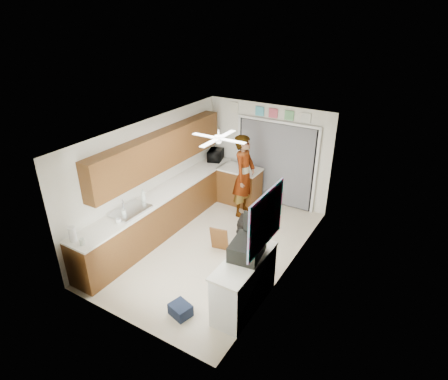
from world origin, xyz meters
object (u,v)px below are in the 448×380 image
at_px(suitcase, 247,248).
at_px(dog, 243,224).
at_px(paper_towel_roll, 72,234).
at_px(man, 244,176).
at_px(soap_bottle, 143,195).
at_px(cardboard_box, 229,288).
at_px(cup, 118,221).
at_px(navy_crate, 181,310).
at_px(microwave, 216,155).

xyz_separation_m(suitcase, dog, (-1.06, 1.87, -0.86)).
relative_size(paper_towel_roll, man, 0.14).
height_order(soap_bottle, man, man).
relative_size(suitcase, man, 0.31).
height_order(paper_towel_roll, suitcase, paper_towel_roll).
height_order(cardboard_box, dog, dog).
distance_m(cup, man, 3.15).
bearing_deg(man, navy_crate, -173.80).
height_order(soap_bottle, paper_towel_roll, paper_towel_roll).
xyz_separation_m(paper_towel_roll, suitcase, (2.74, 1.16, -0.00)).
height_order(paper_towel_roll, man, man).
relative_size(microwave, dog, 0.92).
height_order(microwave, paper_towel_roll, same).
relative_size(soap_bottle, paper_towel_roll, 0.97).
bearing_deg(dog, soap_bottle, -155.21).
bearing_deg(microwave, dog, -149.25).
bearing_deg(cup, cardboard_box, 7.94).
bearing_deg(man, cardboard_box, -162.15).
distance_m(soap_bottle, navy_crate, 2.59).
bearing_deg(navy_crate, microwave, 114.64).
xyz_separation_m(soap_bottle, dog, (1.63, 1.31, -0.86)).
relative_size(microwave, soap_bottle, 1.86).
relative_size(cardboard_box, navy_crate, 1.28).
bearing_deg(suitcase, soap_bottle, 160.44).
xyz_separation_m(suitcase, man, (-1.46, 2.64, -0.08)).
bearing_deg(soap_bottle, cup, -78.61).
relative_size(suitcase, dog, 1.16).
xyz_separation_m(cup, cardboard_box, (2.19, 0.31, -0.85)).
bearing_deg(dog, paper_towel_roll, -132.98).
xyz_separation_m(microwave, navy_crate, (1.88, -4.10, -0.97)).
bearing_deg(soap_bottle, microwave, 88.65).
bearing_deg(man, paper_towel_roll, 156.10).
bearing_deg(paper_towel_roll, suitcase, 23.05).
relative_size(paper_towel_roll, dog, 0.51).
distance_m(cardboard_box, dog, 2.04).
distance_m(suitcase, dog, 2.31).
height_order(soap_bottle, navy_crate, soap_bottle).
bearing_deg(man, dog, -157.71).
height_order(soap_bottle, dog, soap_bottle).
relative_size(cardboard_box, man, 0.22).
bearing_deg(cardboard_box, navy_crate, -117.51).
distance_m(soap_bottle, suitcase, 2.75).
height_order(cup, suitcase, suitcase).
distance_m(cup, cardboard_box, 2.37).
bearing_deg(dog, cup, -137.47).
distance_m(paper_towel_roll, cardboard_box, 2.83).
distance_m(suitcase, cardboard_box, 0.99).
height_order(microwave, cardboard_box, microwave).
height_order(cup, dog, cup).
bearing_deg(soap_bottle, cardboard_box, -13.79).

